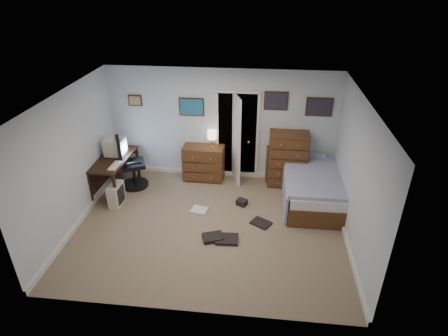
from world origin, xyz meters
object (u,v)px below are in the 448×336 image
at_px(computer_desk, 110,165).
at_px(bed, 312,184).
at_px(office_chair, 130,168).
at_px(tall_dresser, 288,159).
at_px(low_dresser, 204,163).

relative_size(computer_desk, bed, 0.62).
height_order(office_chair, bed, office_chair).
bearing_deg(bed, tall_dresser, 132.84).
distance_m(low_dresser, tall_dresser, 1.88).
height_order(low_dresser, bed, low_dresser).
xyz_separation_m(computer_desk, tall_dresser, (3.77, 0.67, 0.02)).
distance_m(office_chair, low_dresser, 1.62).
height_order(computer_desk, office_chair, office_chair).
distance_m(office_chair, tall_dresser, 3.44).
bearing_deg(office_chair, tall_dresser, -16.25).
distance_m(computer_desk, office_chair, 0.43).
relative_size(tall_dresser, bed, 0.56).
xyz_separation_m(office_chair, tall_dresser, (3.40, 0.50, 0.15)).
bearing_deg(computer_desk, bed, 4.41).
bearing_deg(bed, office_chair, 179.17).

